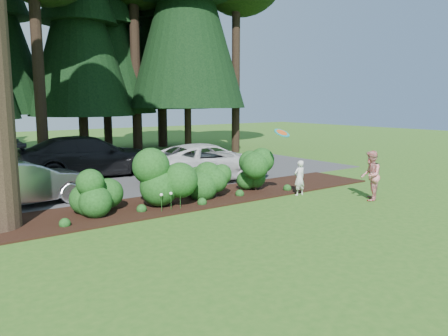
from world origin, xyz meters
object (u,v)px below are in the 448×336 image
car_silver_wagon (21,183)px  car_white_suv (208,162)px  adult (370,176)px  frisbee (282,133)px  car_dark_suv (89,156)px  child (299,178)px

car_silver_wagon → car_white_suv: car_white_suv is taller
adult → frisbee: (-2.18, 1.72, 1.32)m
car_silver_wagon → car_dark_suv: car_dark_suv is taller
car_white_suv → child: bearing=-162.2°
child → frisbee: size_ratio=2.23×
child → frisbee: frisbee is taller
car_silver_wagon → child: bearing=-123.3°
car_white_suv → adult: size_ratio=3.33×
frisbee → car_silver_wagon: bearing=151.0°
car_dark_suv → car_silver_wagon: bearing=142.6°
car_dark_suv → child: car_dark_suv is taller
car_white_suv → child: size_ratio=4.48×
frisbee → car_dark_suv: bearing=114.3°
car_dark_suv → frisbee: size_ratio=10.94×
car_silver_wagon → adult: bearing=-129.3°
car_dark_suv → adult: (5.60, -9.32, -0.07)m
car_white_suv → car_silver_wagon: bearing=94.6°
car_silver_wagon → frisbee: frisbee is taller
car_silver_wagon → adult: 10.50m
car_white_suv → car_dark_suv: bearing=45.5°
car_dark_suv → child: bearing=-146.1°
adult → car_silver_wagon: bearing=-65.1°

